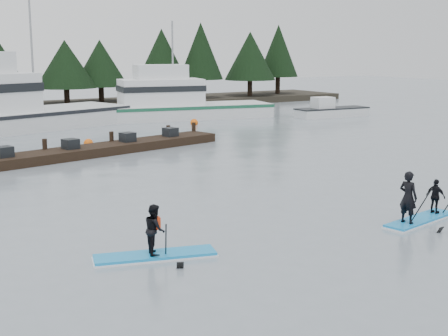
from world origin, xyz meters
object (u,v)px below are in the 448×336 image
paddleboard_solo (155,240)px  floating_dock (105,149)px  fishing_boat_medium (177,111)px  paddleboard_duo (419,204)px

paddleboard_solo → floating_dock: bearing=89.3°
fishing_boat_medium → paddleboard_solo: 33.38m
fishing_boat_medium → floating_dock: 16.84m
fishing_boat_medium → paddleboard_solo: fishing_boat_medium is taller
floating_dock → paddleboard_solo: size_ratio=4.32×
paddleboard_solo → paddleboard_duo: paddleboard_duo is taller
floating_dock → paddleboard_solo: (-5.09, -16.52, 0.27)m
floating_dock → paddleboard_duo: size_ratio=4.48×
fishing_boat_medium → floating_dock: fishing_boat_medium is taller
floating_dock → paddleboard_duo: 18.23m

